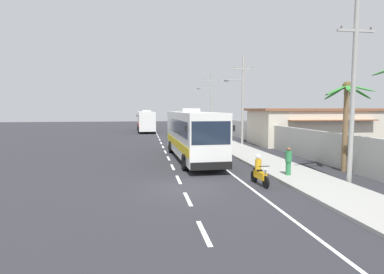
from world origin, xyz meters
The scene contains 14 objects.
ground_plane centered at (0.00, 0.00, 0.00)m, with size 160.00×160.00×0.00m, color #28282D.
sidewalk_kerb centered at (6.80, 10.00, 0.07)m, with size 3.20×90.00×0.14m, color #999993.
lane_markings centered at (1.98, 14.84, 0.00)m, with size 3.43×71.18×0.01m.
boundary_wall centered at (10.60, 14.00, 1.13)m, with size 0.24×60.00×2.26m, color #B2B2AD.
coach_bus_foreground centered at (1.76, 8.52, 2.01)m, with size 3.16×12.26×3.87m.
coach_bus_far_lane centered at (-1.63, 37.69, 1.88)m, with size 3.27×11.67×3.61m.
motorcycle_beside_bus centered at (4.14, 16.63, 0.67)m, with size 0.56×1.96×1.67m.
motorcycle_trailing centered at (3.93, 0.13, 0.63)m, with size 0.56×1.96×1.54m.
pedestrian_near_kerb centered at (6.15, 1.47, 0.95)m, with size 0.36×0.36×1.57m.
utility_pole_nearest centered at (8.64, -0.29, 4.92)m, with size 2.00×0.24×9.53m.
utility_pole_mid centered at (8.29, 16.62, 4.99)m, with size 3.20×0.24×9.38m.
utility_pole_far centered at (8.59, 33.53, 5.28)m, with size 3.59×0.24×9.96m.
palm_second centered at (10.31, 2.52, 3.91)m, with size 3.06×2.90×5.49m.
roadside_building centered at (16.43, 16.49, 1.95)m, with size 13.85×7.25×3.87m.
Camera 1 is at (-1.76, -14.53, 3.85)m, focal length 28.80 mm.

